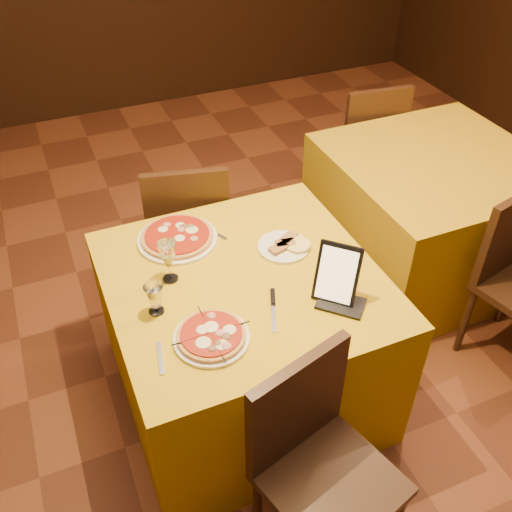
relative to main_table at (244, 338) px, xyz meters
name	(u,v)px	position (x,y,z in m)	size (l,w,h in m)	color
floor	(276,395)	(0.13, -0.08, -0.38)	(6.00, 7.00, 0.01)	#5E2D19
main_table	(244,338)	(0.00, 0.00, 0.00)	(1.10, 1.10, 0.75)	gold
side_table	(428,215)	(1.35, 0.47, 0.00)	(1.10, 1.10, 0.75)	#B0870B
chair_main_near	(331,482)	(0.00, -0.80, 0.08)	(0.40, 0.40, 0.91)	black
chair_main_far	(188,226)	(0.00, 0.81, 0.08)	(0.42, 0.42, 0.91)	black
chair_side_far	(360,143)	(1.35, 1.25, 0.08)	(0.37, 0.37, 0.91)	black
pizza_near	(211,337)	(-0.23, -0.27, 0.39)	(0.28, 0.28, 0.03)	white
pizza_far	(177,238)	(-0.18, 0.34, 0.39)	(0.36, 0.36, 0.03)	white
cutlet_dish	(283,246)	(0.23, 0.11, 0.39)	(0.23, 0.23, 0.03)	white
wine_glass	(168,261)	(-0.28, 0.10, 0.47)	(0.07, 0.07, 0.19)	#F2F089
water_glass	(155,299)	(-0.38, -0.06, 0.44)	(0.07, 0.07, 0.13)	silver
tablet	(337,274)	(0.29, -0.25, 0.49)	(0.17, 0.01, 0.24)	black
knife	(274,313)	(0.03, -0.24, 0.38)	(0.20, 0.02, 0.01)	silver
fork_near	(161,358)	(-0.43, -0.29, 0.38)	(0.15, 0.02, 0.01)	#B9BBC0
fork_far	(214,233)	(-0.01, 0.32, 0.38)	(0.15, 0.02, 0.01)	#B3B5BB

